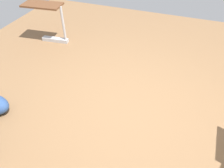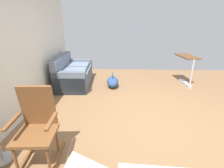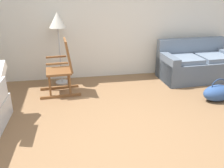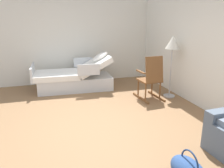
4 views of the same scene
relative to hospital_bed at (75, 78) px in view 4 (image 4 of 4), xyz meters
The scene contains 6 objects.
ground_plane 2.26m from the hospital_bed, ahead, with size 7.45×7.45×0.00m, color olive.
back_wall 3.48m from the hospital_bed, 47.68° to the left, with size 6.16×0.10×2.70m, color silver.
side_wall 1.32m from the hospital_bed, behind, with size 0.10×5.17×2.70m, color silver.
hospital_bed is the anchor object (origin of this frame).
rocking_chair 2.09m from the hospital_bed, 50.19° to the left, with size 0.79×0.53×1.05m.
floor_lamp 2.66m from the hospital_bed, 58.77° to the left, with size 0.34×0.34×1.48m.
Camera 4 is at (3.78, -0.72, 1.91)m, focal length 36.82 mm.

